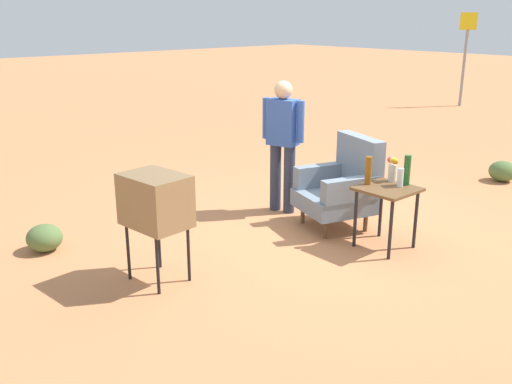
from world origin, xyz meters
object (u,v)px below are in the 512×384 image
(tv_on_stand, at_px, (156,201))
(bottle_short_clear, at_px, (400,178))
(armchair, at_px, (342,185))
(bottle_tall_amber, at_px, (368,171))
(side_table, at_px, (387,197))
(bottle_wine_green, at_px, (407,170))
(road_sign, at_px, (465,54))
(person_standing, at_px, (283,138))
(flower_vase, at_px, (393,168))

(tv_on_stand, bearing_deg, bottle_short_clear, 66.91)
(armchair, distance_m, bottle_short_clear, 0.84)
(bottle_short_clear, bearing_deg, bottle_tall_amber, -148.29)
(armchair, xyz_separation_m, side_table, (0.73, -0.15, 0.07))
(tv_on_stand, relative_size, bottle_wine_green, 3.22)
(bottle_short_clear, bearing_deg, tv_on_stand, -113.09)
(road_sign, relative_size, bottle_short_clear, 12.20)
(road_sign, xyz_separation_m, bottle_tall_amber, (4.32, -9.76, -0.56))
(tv_on_stand, xyz_separation_m, bottle_tall_amber, (0.72, 2.17, 0.04))
(person_standing, xyz_separation_m, bottle_short_clear, (1.64, 0.11, -0.17))
(bottle_tall_amber, height_order, bottle_short_clear, bottle_tall_amber)
(armchair, xyz_separation_m, bottle_wine_green, (0.79, 0.08, 0.33))
(armchair, distance_m, bottle_tall_amber, 0.64)
(armchair, xyz_separation_m, tv_on_stand, (-0.21, -2.38, 0.28))
(bottle_short_clear, bearing_deg, flower_vase, 147.64)
(person_standing, height_order, bottle_wine_green, person_standing)
(person_standing, relative_size, bottle_tall_amber, 5.47)
(armchair, bearing_deg, bottle_short_clear, -2.30)
(armchair, relative_size, person_standing, 0.65)
(road_sign, height_order, bottle_wine_green, road_sign)
(armchair, height_order, person_standing, person_standing)
(flower_vase, bearing_deg, bottle_short_clear, -32.36)
(armchair, distance_m, road_sign, 10.33)
(side_table, height_order, road_sign, road_sign)
(tv_on_stand, xyz_separation_m, bottle_wine_green, (1.00, 2.46, 0.05))
(armchair, relative_size, road_sign, 0.43)
(side_table, distance_m, person_standing, 1.62)
(armchair, xyz_separation_m, person_standing, (-0.85, -0.14, 0.44))
(person_standing, bearing_deg, road_sign, 106.98)
(armchair, height_order, bottle_short_clear, armchair)
(flower_vase, bearing_deg, tv_on_stand, -108.36)
(side_table, bearing_deg, person_standing, 179.64)
(tv_on_stand, height_order, flower_vase, tv_on_stand)
(flower_vase, bearing_deg, bottle_wine_green, -1.52)
(armchair, relative_size, side_table, 1.59)
(armchair, bearing_deg, person_standing, -170.59)
(armchair, relative_size, bottle_short_clear, 5.30)
(bottle_tall_amber, height_order, flower_vase, bottle_tall_amber)
(bottle_wine_green, xyz_separation_m, bottle_tall_amber, (-0.28, -0.29, -0.01))
(tv_on_stand, relative_size, bottle_short_clear, 5.15)
(tv_on_stand, height_order, road_sign, road_sign)
(tv_on_stand, relative_size, person_standing, 0.63)
(bottle_short_clear, bearing_deg, road_sign, 115.65)
(road_sign, height_order, flower_vase, road_sign)
(side_table, relative_size, bottle_short_clear, 3.34)
(side_table, height_order, bottle_wine_green, bottle_wine_green)
(road_sign, xyz_separation_m, flower_vase, (4.42, -9.47, -0.56))
(armchair, bearing_deg, bottle_tall_amber, -22.13)
(flower_vase, bearing_deg, bottle_tall_amber, -108.92)
(side_table, bearing_deg, road_sign, 115.06)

